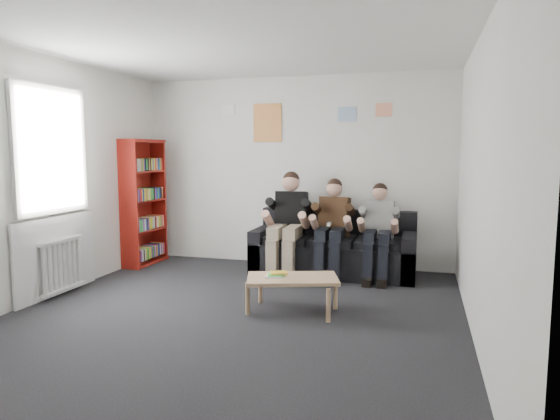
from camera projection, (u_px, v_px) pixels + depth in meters
name	position (u px, v px, depth m)	size (l,w,h in m)	color
room_shell	(230.00, 181.00, 4.80)	(5.00, 5.00, 5.00)	black
sofa	(334.00, 251.00, 6.74)	(2.15, 0.88, 0.83)	black
bookshelf	(145.00, 202.00, 7.23)	(0.27, 0.81, 1.81)	maroon
coffee_table	(292.00, 281.00, 5.08)	(0.91, 0.50, 0.37)	tan
game_cases	(276.00, 274.00, 5.10)	(0.21, 0.18, 0.04)	silver
person_left	(287.00, 224.00, 6.67)	(0.43, 0.92, 1.37)	black
person_middle	(332.00, 228.00, 6.51)	(0.39, 0.83, 1.28)	#472B17
person_right	(378.00, 232.00, 6.36)	(0.36, 0.78, 1.23)	white
radiator	(62.00, 265.00, 5.69)	(0.10, 0.64, 0.60)	white
window	(54.00, 206.00, 5.63)	(0.05, 1.30, 2.36)	white
poster_large	(267.00, 123.00, 7.21)	(0.42, 0.01, 0.55)	#EEC254
poster_blue	(347.00, 114.00, 6.88)	(0.25, 0.01, 0.20)	#3982C3
poster_pink	(384.00, 110.00, 6.74)	(0.22, 0.01, 0.18)	#E04697
poster_sign	(229.00, 110.00, 7.35)	(0.20, 0.01, 0.14)	white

